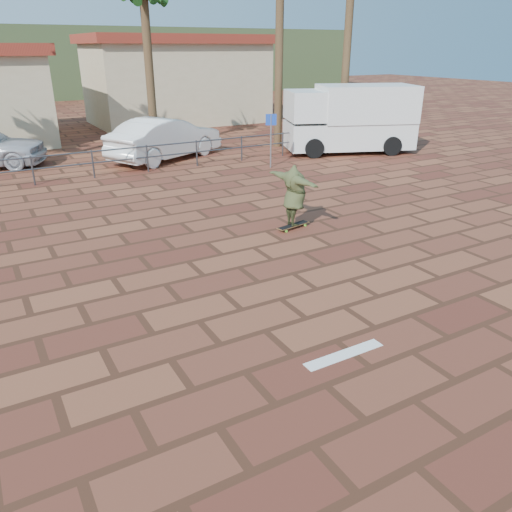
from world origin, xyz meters
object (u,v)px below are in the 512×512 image
at_px(longboard, 293,225).
at_px(skateboarder, 294,196).
at_px(car_white, 165,138).
at_px(campervan, 350,117).

relative_size(longboard, skateboarder, 0.53).
relative_size(skateboarder, car_white, 0.37).
bearing_deg(longboard, campervan, 31.70).
bearing_deg(campervan, skateboarder, -115.79).
bearing_deg(campervan, car_white, -177.33).
relative_size(campervan, car_white, 1.15).
distance_m(longboard, campervan, 10.79).
bearing_deg(campervan, longboard, -115.79).
xyz_separation_m(campervan, car_white, (-7.63, 2.55, -0.64)).
distance_m(campervan, car_white, 8.07).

